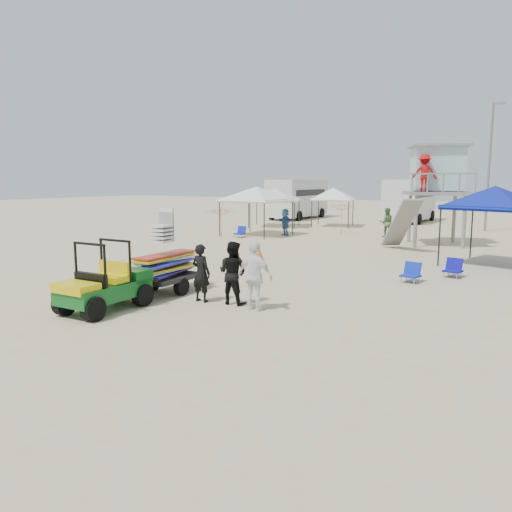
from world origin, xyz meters
The scene contains 22 objects.
ground centered at (0.00, 0.00, 0.00)m, with size 140.00×140.00×0.00m, color beige.
utility_cart centered at (-2.46, 0.50, 0.81)m, with size 1.23×2.31×1.73m.
surf_trailer centered at (-2.45, 2.83, 0.88)m, with size 1.33×2.39×2.17m.
man_left centered at (-0.94, 2.53, 0.78)m, with size 0.57×0.38×1.57m, color black.
man_mid centered at (-0.09, 2.78, 0.84)m, with size 0.81×0.63×1.67m, color black.
man_right centered at (0.76, 2.53, 0.87)m, with size 1.02×0.43×1.75m, color white.
lifeguard_tower centered at (1.70, 18.16, 3.61)m, with size 3.94×3.94×4.84m.
canopy_blue centered at (4.97, 12.74, 2.89)m, with size 3.60×3.60×3.43m.
canopy_white_a centered at (-8.17, 17.15, 2.72)m, with size 3.39×3.39×3.26m.
canopy_white_b centered at (-10.03, 22.60, 2.50)m, with size 4.23×4.23×3.05m.
canopy_white_c centered at (-6.57, 24.76, 2.56)m, with size 3.23×3.23×3.11m.
umbrella_a centered at (-9.49, 15.39, 0.83)m, with size 1.81×1.84×1.66m, color #B52B13.
umbrella_b centered at (-4.24, 20.68, 0.92)m, with size 2.01×2.05×1.85m, color orange.
cone_near centered at (-3.31, 9.48, 0.25)m, with size 0.34×0.34×0.50m, color #FE5508.
cone_far centered at (-3.86, 8.64, 0.25)m, with size 0.34×0.34×0.50m, color #F24807.
beach_chair_a centered at (-8.39, 15.77, 0.31)m, with size 0.56×0.60×0.64m.
beach_chair_b centered at (3.20, 8.14, 0.31)m, with size 0.62×0.67×0.64m.
beach_chair_c centered at (4.19, 9.71, 0.31)m, with size 0.63×0.68×0.64m.
rv_far_left centered at (-12.00, 29.99, 1.80)m, with size 2.64×6.80×3.25m.
rv_mid_left centered at (-3.00, 31.49, 1.80)m, with size 2.65×6.50×3.25m.
light_pole_left centered at (3.00, 27.00, 4.00)m, with size 0.14×0.14×8.00m, color slate.
distant_beachgoers centered at (-2.26, 20.88, 0.81)m, with size 15.58×13.19×1.67m.
Camera 1 is at (7.18, -7.86, 3.26)m, focal length 35.00 mm.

